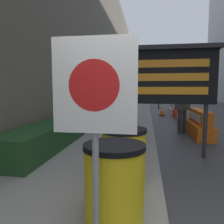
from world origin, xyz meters
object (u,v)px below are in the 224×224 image
Objects in this scene: jersey_barrier_cream at (186,117)px; traffic_light_near_curb at (159,72)px; barrel_drum_middle at (124,156)px; warning_sign at (95,101)px; traffic_cone_mid at (162,111)px; jersey_barrier_white at (174,109)px; pedestrian_worker at (172,97)px; pedestrian_passerby at (182,104)px; traffic_cone_far at (177,109)px; barrel_drum_foreground at (114,182)px; message_board at (171,76)px; jersey_barrier_orange_far at (200,125)px; jersey_barrier_red_striped at (179,112)px.

jersey_barrier_cream is 0.51× the size of traffic_light_near_curb.
warning_sign is (-0.11, -1.50, 0.96)m from barrel_drum_middle.
jersey_barrier_white is at bearing 56.08° from traffic_cone_mid.
pedestrian_worker is at bearing 86.87° from jersey_barrier_white.
pedestrian_worker is 0.92× the size of pedestrian_passerby.
traffic_cone_far is 0.37× the size of pedestrian_passerby.
jersey_barrier_cream is at bearing 117.92° from pedestrian_passerby.
barrel_drum_foreground is 0.48× the size of pedestrian_passerby.
jersey_barrier_cream is at bearing -75.02° from traffic_cone_mid.
message_board is 9.99m from traffic_cone_far.
pedestrian_passerby is (0.36, -5.41, 0.78)m from traffic_cone_mid.
message_board is at bearing 74.23° from warning_sign.
pedestrian_worker is (-0.02, 3.22, 0.67)m from traffic_cone_far.
message_board is 5.53m from jersey_barrier_cream.
traffic_light_near_curb is (-0.85, 10.60, 2.62)m from jersey_barrier_orange_far.
pedestrian_passerby is (0.77, 3.03, -0.88)m from message_board.
barrel_drum_middle is 12.03m from jersey_barrier_white.
jersey_barrier_red_striped is 2.27m from traffic_cone_far.
pedestrian_worker reaches higher than traffic_cone_mid.
jersey_barrier_cream is at bearing -90.00° from jersey_barrier_red_striped.
jersey_barrier_white is 2.75× the size of traffic_cone_mid.
pedestrian_worker is (0.18, 7.83, 0.65)m from jersey_barrier_cream.
traffic_light_near_curb is (-0.85, 5.61, 2.66)m from jersey_barrier_red_striped.
barrel_drum_middle is 0.50× the size of jersey_barrier_red_striped.
jersey_barrier_red_striped is at bearing -94.84° from traffic_cone_far.
barrel_drum_middle is 0.21× the size of traffic_light_near_curb.
pedestrian_passerby is (1.78, 6.60, -0.47)m from warning_sign.
pedestrian_worker is (1.06, 4.52, 0.69)m from traffic_cone_mid.
traffic_light_near_curb is at bearing 84.91° from barrel_drum_middle.
jersey_barrier_red_striped is (2.21, 10.54, -0.23)m from barrel_drum_foreground.
message_board is (0.90, 2.07, 1.36)m from barrel_drum_middle.
traffic_cone_mid is at bearing -90.48° from traffic_light_near_curb.
traffic_cone_far is at bearing 85.16° from jersey_barrier_red_striped.
traffic_light_near_curb reaches higher than jersey_barrier_cream.
jersey_barrier_orange_far reaches higher than jersey_barrier_red_striped.
traffic_light_near_curb is at bearing 133.70° from pedestrian_passerby.
pedestrian_worker reaches higher than barrel_drum_foreground.
pedestrian_passerby is at bearing -96.06° from traffic_cone_far.
jersey_barrier_orange_far is 7.26m from jersey_barrier_white.
message_board reaches higher than warning_sign.
pedestrian_passerby is at bearing -86.17° from traffic_cone_mid.
jersey_barrier_orange_far is 2.64m from jersey_barrier_cream.
barrel_drum_foreground is 0.51× the size of jersey_barrier_white.
jersey_barrier_cream is (0.00, 2.63, -0.05)m from jersey_barrier_orange_far.
traffic_light_near_curb is at bearing 107.19° from traffic_cone_far.
barrel_drum_foreground is 0.21× the size of traffic_light_near_curb.
pedestrian_passerby reaches higher than barrel_drum_middle.
barrel_drum_foreground reaches higher than jersey_barrier_red_striped.
traffic_light_near_curb is 2.46× the size of pedestrian_worker.
jersey_barrier_white is (-0.00, 2.27, -0.04)m from jersey_barrier_red_striped.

